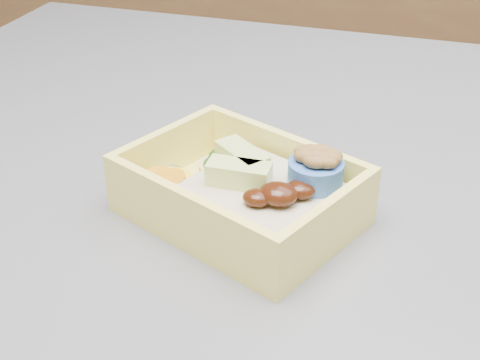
% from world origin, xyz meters
% --- Properties ---
extents(bento_box, '(0.19, 0.17, 0.06)m').
position_xyz_m(bento_box, '(-0.20, -0.11, 0.94)').
color(bento_box, '#FFF069').
rests_on(bento_box, island).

